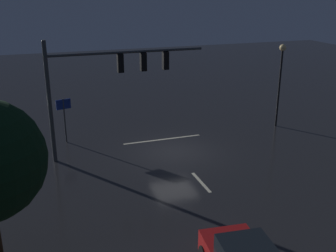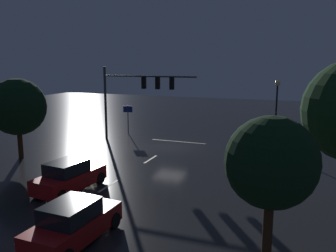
# 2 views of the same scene
# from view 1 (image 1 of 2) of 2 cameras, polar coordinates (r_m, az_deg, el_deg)

# --- Properties ---
(ground_plane) EXTENTS (80.00, 80.00, 0.00)m
(ground_plane) POSITION_cam_1_polar(r_m,az_deg,el_deg) (23.37, 0.84, -3.72)
(ground_plane) COLOR #232326
(traffic_signal_assembly) EXTENTS (8.66, 0.47, 6.58)m
(traffic_signal_assembly) POSITION_cam_1_polar(r_m,az_deg,el_deg) (22.01, -8.49, 7.26)
(traffic_signal_assembly) COLOR #383A3D
(traffic_signal_assembly) RESTS_ON ground_plane
(lane_dash_far) EXTENTS (0.16, 2.20, 0.01)m
(lane_dash_far) POSITION_cam_1_polar(r_m,az_deg,el_deg) (20.01, 4.73, -7.95)
(lane_dash_far) COLOR beige
(lane_dash_far) RESTS_ON ground_plane
(stop_bar) EXTENTS (5.00, 0.16, 0.01)m
(stop_bar) POSITION_cam_1_polar(r_m,az_deg,el_deg) (25.24, -0.79, -1.91)
(stop_bar) COLOR beige
(stop_bar) RESTS_ON ground_plane
(street_lamp_left_kerb) EXTENTS (0.44, 0.44, 5.57)m
(street_lamp_left_kerb) POSITION_cam_1_polar(r_m,az_deg,el_deg) (27.65, 15.70, 7.56)
(street_lamp_left_kerb) COLOR black
(street_lamp_left_kerb) RESTS_ON ground_plane
(route_sign) EXTENTS (0.89, 0.28, 2.79)m
(route_sign) POSITION_cam_1_polar(r_m,az_deg,el_deg) (24.95, -14.55, 2.06)
(route_sign) COLOR #383A3D
(route_sign) RESTS_ON ground_plane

